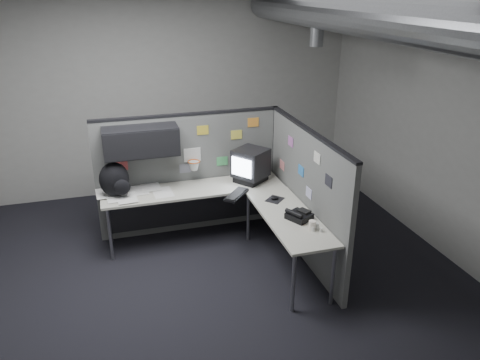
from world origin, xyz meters
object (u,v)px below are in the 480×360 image
object	(u,v)px
desk	(218,203)
phone	(299,216)
backpack	(115,180)
monitor	(251,165)
keyboard	(236,195)

from	to	relation	value
desk	phone	world-z (taller)	phone
desk	phone	size ratio (longest dim) A/B	7.20
desk	backpack	size ratio (longest dim) A/B	5.28
monitor	phone	distance (m)	1.21
desk	keyboard	bearing A→B (deg)	-24.36
monitor	keyboard	bearing A→B (deg)	-119.46
backpack	phone	bearing A→B (deg)	-44.37
desk	monitor	bearing A→B (deg)	30.18
keyboard	backpack	size ratio (longest dim) A/B	0.95
monitor	phone	world-z (taller)	monitor
desk	backpack	distance (m)	1.28
monitor	keyboard	xyz separation A→B (m)	(-0.31, -0.40, -0.21)
monitor	desk	bearing A→B (deg)	-141.79
backpack	monitor	bearing A→B (deg)	-12.52
phone	backpack	xyz separation A→B (m)	(-1.90, 1.19, 0.17)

